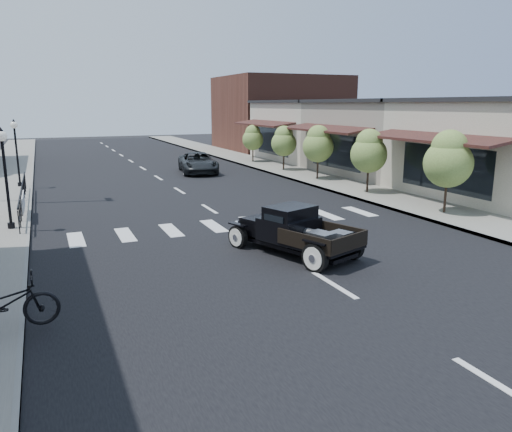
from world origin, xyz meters
name	(u,v)px	position (x,y,z in m)	size (l,w,h in m)	color
ground	(281,253)	(0.00, 0.00, 0.00)	(120.00, 120.00, 0.00)	black
road	(166,183)	(0.00, 15.00, 0.01)	(14.00, 80.00, 0.02)	black
road_markings	(190,198)	(0.00, 10.00, 0.00)	(12.00, 60.00, 0.06)	silver
sidewalk_left	(0,192)	(-8.50, 15.00, 0.07)	(3.00, 80.00, 0.15)	gray
sidewalk_right	(298,174)	(8.50, 15.00, 0.07)	(3.00, 80.00, 0.15)	gray
storefront_mid	(403,138)	(15.00, 13.00, 2.25)	(10.00, 9.00, 4.50)	gray
storefront_far	(329,131)	(15.00, 22.00, 2.25)	(10.00, 9.00, 4.50)	#BDB2A0
far_building_right	(280,113)	(15.50, 32.00, 3.50)	(11.00, 10.00, 7.00)	brown
railing	(23,195)	(-7.30, 10.00, 0.65)	(0.08, 10.00, 1.00)	black
banner	(24,208)	(-7.22, 8.00, 0.45)	(0.04, 2.20, 0.60)	silver
lamp_post_b	(6,179)	(-7.60, 6.00, 1.90)	(0.36, 0.36, 3.50)	black
lamp_post_c	(17,153)	(-7.60, 16.00, 1.90)	(0.36, 0.36, 3.50)	black
small_tree_a	(447,173)	(8.30, 2.05, 1.74)	(1.90, 1.90, 3.17)	olive
small_tree_b	(368,162)	(8.30, 7.29, 1.64)	(1.79, 1.79, 2.98)	olive
small_tree_c	(318,153)	(8.30, 12.19, 1.64)	(1.78, 1.78, 2.97)	olive
small_tree_d	(284,149)	(8.30, 16.65, 1.54)	(1.66, 1.66, 2.77)	olive
small_tree_e	(253,144)	(8.30, 21.90, 1.47)	(1.58, 1.58, 2.64)	olive
hotrod_pickup	(295,230)	(0.32, -0.24, 0.74)	(2.00, 4.28, 1.48)	black
second_car	(198,163)	(2.88, 18.21, 0.66)	(2.20, 4.76, 1.32)	black
motorcycle	(3,304)	(-7.33, -2.92, 0.69)	(0.71, 2.04, 1.07)	black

